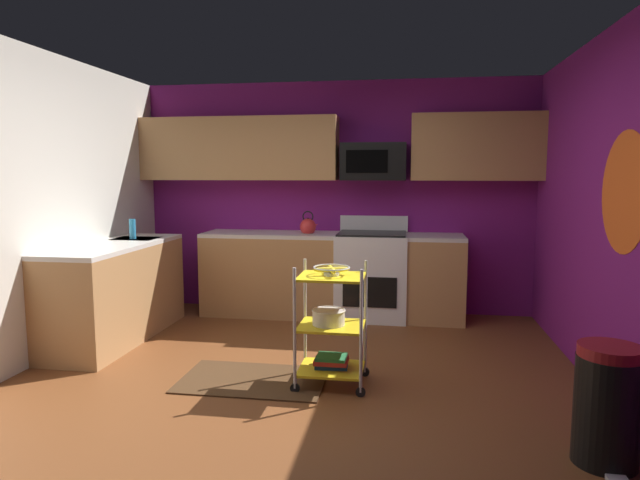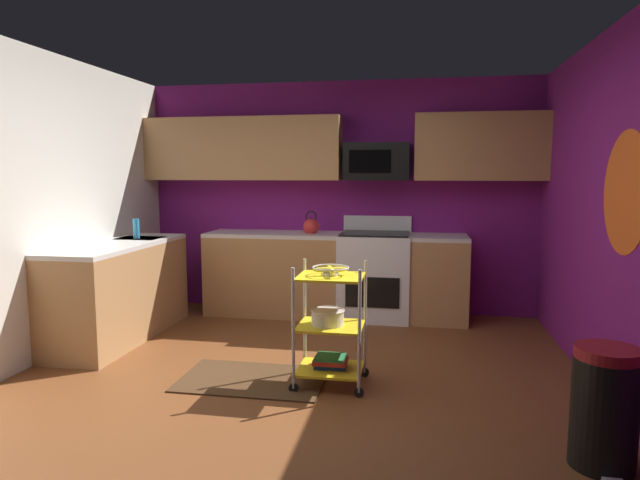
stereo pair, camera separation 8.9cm
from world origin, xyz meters
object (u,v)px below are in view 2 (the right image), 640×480
microwave (377,162)px  fruit_bowl (331,269)px  book_stack (330,361)px  oven_range (375,275)px  dish_soap_bottle (136,229)px  kettle (311,226)px  mixing_bowl_large (328,317)px  trash_can (604,408)px  rolling_cart (330,326)px

microwave → fruit_bowl: bearing=-94.6°
fruit_bowl → book_stack: size_ratio=1.09×
oven_range → fruit_bowl: bearing=-94.9°
microwave → dish_soap_bottle: bearing=-158.8°
fruit_bowl → kettle: (-0.54, 2.00, 0.12)m
book_stack → kettle: (-0.54, 2.00, 0.82)m
fruit_bowl → mixing_bowl_large: fruit_bowl is taller
trash_can → fruit_bowl: bearing=151.3°
oven_range → rolling_cart: oven_range is taller
book_stack → oven_range: bearing=85.1°
microwave → rolling_cart: size_ratio=0.77×
book_stack → dish_soap_bottle: 2.62m
dish_soap_bottle → rolling_cart: bearing=-28.6°
kettle → trash_can: (2.16, -2.88, -0.67)m
oven_range → microwave: microwave is taller
kettle → mixing_bowl_large: bearing=-75.5°
oven_range → fruit_bowl: 2.05m
oven_range → dish_soap_bottle: bearing=-161.0°
mixing_bowl_large → trash_can: 1.88m
rolling_cart → dish_soap_bottle: bearing=151.4°
microwave → book_stack: size_ratio=2.81×
oven_range → rolling_cart: 2.01m
fruit_bowl → kettle: 2.07m
book_stack → dish_soap_bottle: (-2.18, 1.19, 0.84)m
oven_range → dish_soap_bottle: 2.54m
mixing_bowl_large → trash_can: size_ratio=0.38×
mixing_bowl_large → kettle: bearing=104.5°
microwave → mixing_bowl_large: microwave is taller
kettle → dish_soap_bottle: (-1.64, -0.81, 0.02)m
book_stack → trash_can: bearing=-28.7°
fruit_bowl → kettle: bearing=105.0°
book_stack → trash_can: size_ratio=0.38×
kettle → rolling_cart: bearing=-75.0°
rolling_cart → book_stack: size_ratio=3.67×
oven_range → kettle: (-0.71, -0.00, 0.52)m
microwave → mixing_bowl_large: size_ratio=2.78×
mixing_bowl_large → dish_soap_bottle: dish_soap_bottle is taller
oven_range → trash_can: bearing=-63.3°
oven_range → book_stack: bearing=-94.9°
dish_soap_bottle → fruit_bowl: bearing=-28.6°
fruit_bowl → dish_soap_bottle: bearing=151.4°
mixing_bowl_large → trash_can: (1.65, -0.89, -0.19)m
fruit_bowl → mixing_bowl_large: 0.36m
oven_range → microwave: bearing=90.3°
oven_range → mixing_bowl_large: size_ratio=4.37×
trash_can → kettle: bearing=126.8°
book_stack → dish_soap_bottle: bearing=151.4°
trash_can → oven_range: bearing=116.7°
book_stack → fruit_bowl: bearing=-159.4°
microwave → trash_can: microwave is taller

